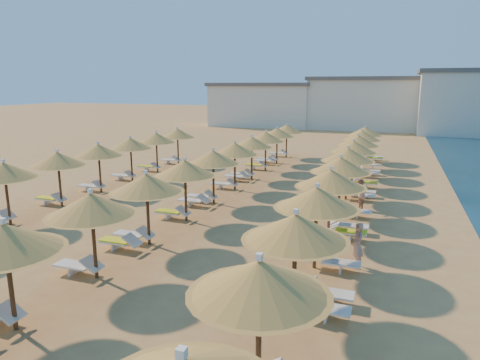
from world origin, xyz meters
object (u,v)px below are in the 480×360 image
at_px(parasol_row_east, 341,166).
at_px(beachgoer_a, 357,245).
at_px(beachgoer_c, 344,174).
at_px(beachgoer_b, 359,195).
at_px(parasol_row_west, 213,158).

height_order(parasol_row_east, beachgoer_a, parasol_row_east).
bearing_deg(beachgoer_c, beachgoer_b, -16.65).
relative_size(parasol_row_west, beachgoer_b, 21.84).
xyz_separation_m(beachgoer_b, beachgoer_c, (-1.28, 4.73, 0.05)).
distance_m(beachgoer_b, beachgoer_a, 7.14).
distance_m(parasol_row_east, beachgoer_b, 2.23).
bearing_deg(parasol_row_west, beachgoer_c, 44.77).
bearing_deg(parasol_row_west, beachgoer_a, -36.74).
bearing_deg(parasol_row_west, parasol_row_east, 0.00).
xyz_separation_m(parasol_row_west, beachgoer_a, (7.83, -5.85, -1.63)).
height_order(beachgoer_b, beachgoer_c, beachgoer_c).
height_order(beachgoer_b, beachgoer_a, beachgoer_b).
height_order(parasol_row_west, beachgoer_c, parasol_row_west).
bearing_deg(beachgoer_c, parasol_row_east, -27.67).
bearing_deg(beachgoer_b, parasol_row_east, -58.90).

